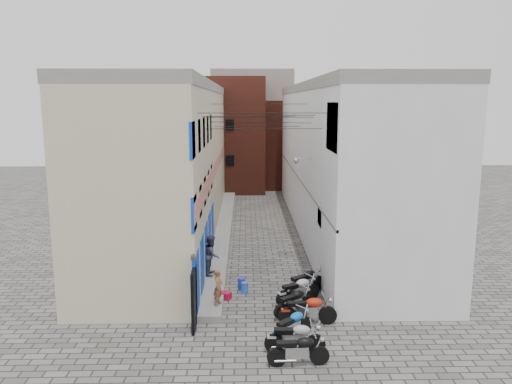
{
  "coord_description": "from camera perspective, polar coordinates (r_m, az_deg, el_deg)",
  "views": [
    {
      "loc": [
        -0.7,
        -16.97,
        7.93
      ],
      "look_at": [
        -0.12,
        10.11,
        3.0
      ],
      "focal_mm": 35.0,
      "sensor_mm": 36.0,
      "label": 1
    }
  ],
  "objects": [
    {
      "name": "water_jug_near",
      "position": [
        21.27,
        -1.31,
        -10.9
      ],
      "size": [
        0.39,
        0.39,
        0.47
      ],
      "primitive_type": "cylinder",
      "rotation": [
        0.0,
        0.0,
        -0.38
      ],
      "color": "blue",
      "rests_on": "ground"
    },
    {
      "name": "person_a",
      "position": [
        19.39,
        -4.34,
        -10.78
      ],
      "size": [
        0.46,
        0.59,
        1.42
      ],
      "primitive_type": "imported",
      "rotation": [
        0.0,
        0.0,
        1.31
      ],
      "color": "#925B35",
      "rests_on": "plinth"
    },
    {
      "name": "motorcycle_g",
      "position": [
        21.12,
        5.69,
        -10.03
      ],
      "size": [
        2.08,
        1.77,
        1.21
      ],
      "primitive_type": null,
      "rotation": [
        0.0,
        0.0,
        -0.94
      ],
      "color": "black",
      "rests_on": "ground"
    },
    {
      "name": "building_right",
      "position": [
        30.7,
        9.5,
        3.77
      ],
      "size": [
        5.94,
        26.0,
        9.0
      ],
      "color": "silver",
      "rests_on": "ground"
    },
    {
      "name": "motorcycle_e",
      "position": [
        19.24,
        4.39,
        -12.27
      ],
      "size": [
        1.88,
        1.61,
        1.1
      ],
      "primitive_type": null,
      "rotation": [
        0.0,
        0.0,
        -0.93
      ],
      "color": "black",
      "rests_on": "ground"
    },
    {
      "name": "building_far_brick_left",
      "position": [
        45.09,
        -2.89,
        6.58
      ],
      "size": [
        6.0,
        6.0,
        10.0
      ],
      "primitive_type": "cube",
      "color": "maroon",
      "rests_on": "ground"
    },
    {
      "name": "water_jug_far",
      "position": [
        21.66,
        -1.64,
        -10.45
      ],
      "size": [
        0.4,
        0.4,
        0.5
      ],
      "primitive_type": "cylinder",
      "rotation": [
        0.0,
        0.0,
        0.3
      ],
      "color": "#2333B1",
      "rests_on": "ground"
    },
    {
      "name": "far_shopfront",
      "position": [
        42.71,
        -0.27,
        1.25
      ],
      "size": [
        2.0,
        0.3,
        2.4
      ],
      "primitive_type": "cube",
      "color": "black",
      "rests_on": "ground"
    },
    {
      "name": "plinth",
      "position": [
        31.0,
        -3.69,
        -4.29
      ],
      "size": [
        0.9,
        26.0,
        0.25
      ],
      "primitive_type": "cube",
      "color": "gray",
      "rests_on": "ground"
    },
    {
      "name": "motorcycle_a",
      "position": [
        15.88,
        4.85,
        -17.4
      ],
      "size": [
        1.94,
        0.69,
        1.11
      ],
      "primitive_type": null,
      "rotation": [
        0.0,
        0.0,
        -1.53
      ],
      "color": "black",
      "rests_on": "ground"
    },
    {
      "name": "overhead_wires",
      "position": [
        24.64,
        0.41,
        8.44
      ],
      "size": [
        5.8,
        13.02,
        1.32
      ],
      "color": "black",
      "rests_on": "ground"
    },
    {
      "name": "motorcycle_c",
      "position": [
        17.35,
        4.19,
        -14.84
      ],
      "size": [
        1.84,
        1.77,
        1.13
      ],
      "primitive_type": null,
      "rotation": [
        0.0,
        0.0,
        -0.82
      ],
      "color": "blue",
      "rests_on": "ground"
    },
    {
      "name": "motorcycle_f",
      "position": [
        20.25,
        4.83,
        -10.98
      ],
      "size": [
        2.08,
        1.55,
        1.17
      ],
      "primitive_type": null,
      "rotation": [
        0.0,
        0.0,
        -1.06
      ],
      "color": "silver",
      "rests_on": "ground"
    },
    {
      "name": "building_left",
      "position": [
        30.42,
        -9.32,
        3.7
      ],
      "size": [
        5.1,
        27.0,
        9.0
      ],
      "color": "beige",
      "rests_on": "ground"
    },
    {
      "name": "person_b",
      "position": [
        22.59,
        -5.1,
        -7.18
      ],
      "size": [
        0.7,
        0.89,
        1.81
      ],
      "primitive_type": "imported",
      "rotation": [
        0.0,
        0.0,
        1.55
      ],
      "color": "#373753",
      "rests_on": "plinth"
    },
    {
      "name": "red_crate",
      "position": [
        20.76,
        -3.56,
        -11.74
      ],
      "size": [
        0.56,
        0.5,
        0.29
      ],
      "primitive_type": "cube",
      "rotation": [
        0.0,
        0.0,
        -0.43
      ],
      "color": "#BA0D35",
      "rests_on": "ground"
    },
    {
      "name": "building_far_concrete",
      "position": [
        51.04,
        -0.44,
        7.59
      ],
      "size": [
        8.0,
        5.0,
        11.0
      ],
      "primitive_type": "cube",
      "color": "gray",
      "rests_on": "ground"
    },
    {
      "name": "motorcycle_d",
      "position": [
        18.45,
        5.95,
        -13.1
      ],
      "size": [
        2.15,
        0.75,
        1.23
      ],
      "primitive_type": null,
      "rotation": [
        0.0,
        0.0,
        -1.53
      ],
      "color": "#AE210C",
      "rests_on": "ground"
    },
    {
      "name": "building_far_brick_right",
      "position": [
        47.28,
        3.29,
        5.53
      ],
      "size": [
        5.0,
        6.0,
        8.0
      ],
      "primitive_type": "cube",
      "color": "maroon",
      "rests_on": "ground"
    },
    {
      "name": "motorcycle_b",
      "position": [
        16.58,
        4.47,
        -16.08
      ],
      "size": [
        1.99,
        0.7,
        1.14
      ],
      "primitive_type": null,
      "rotation": [
        0.0,
        0.0,
        -1.61
      ],
      "color": "#A2A2A6",
      "rests_on": "ground"
    },
    {
      "name": "ground",
      "position": [
        18.75,
        1.06,
        -14.71
      ],
      "size": [
        90.0,
        90.0,
        0.0
      ],
      "primitive_type": "plane",
      "color": "#504E4B",
      "rests_on": "ground"
    }
  ]
}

